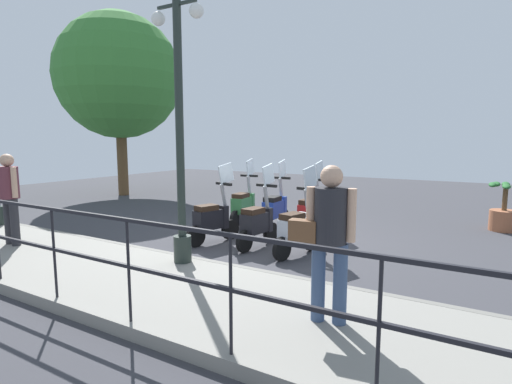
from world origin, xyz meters
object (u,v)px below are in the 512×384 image
Objects in this scene: pedestrian_with_bag at (328,232)px; potted_palm at (504,211)px; lamp_post_near at (180,142)px; scooter_near_1 at (258,222)px; scooter_far_2 at (244,204)px; scooter_near_0 at (297,228)px; scooter_far_0 at (311,212)px; scooter_far_1 at (275,208)px; tree_large at (119,77)px; pedestrian_distant at (9,192)px; scooter_near_2 at (213,219)px.

pedestrian_with_bag is 1.50× the size of potted_palm.
lamp_post_near is 2.64× the size of scooter_near_1.
scooter_far_2 is at bearing 16.64° from lamp_post_near.
lamp_post_near reaches higher than scooter_near_0.
scooter_far_0 is 1.00× the size of scooter_far_1.
lamp_post_near is 7.21m from potted_palm.
tree_large is 9.19m from scooter_far_0.
potted_palm is 4.26m from scooter_far_0.
pedestrian_with_bag is 5.81m from pedestrian_distant.
scooter_far_1 is (3.94, -3.13, -0.60)m from pedestrian_distant.
pedestrian_distant is 1.03× the size of scooter_far_0.
scooter_near_2 is at bearing 130.25° from potted_palm.
pedestrian_with_bag is at bearing -136.34° from scooter_near_0.
pedestrian_distant is at bearing 80.77° from pedestrian_with_bag.
scooter_far_0 and scooter_far_1 have the same top height.
potted_palm is 4.98m from scooter_far_1.
pedestrian_with_bag is 3.45m from scooter_near_1.
scooter_far_1 is (1.56, 1.25, 0.00)m from scooter_near_0.
potted_palm is at bearing 133.84° from pedestrian_distant.
tree_large reaches higher than scooter_far_2.
scooter_near_1 is 0.91m from scooter_near_2.
lamp_post_near is 3.51m from scooter_far_1.
pedestrian_distant is (0.04, 5.81, 0.00)m from pedestrian_with_bag.
scooter_near_0 is at bearing -132.07° from scooter_far_2.
pedestrian_with_bag is at bearing -110.06° from scooter_near_2.
scooter_near_0 and scooter_far_1 have the same top height.
tree_large reaches higher than scooter_near_0.
lamp_post_near reaches higher than potted_palm.
tree_large is 8.46m from scooter_far_1.
scooter_far_0 is (3.20, -0.75, -1.46)m from lamp_post_near.
lamp_post_near is at bearing -179.32° from scooter_far_1.
lamp_post_near is at bearing -142.64° from scooter_near_2.
scooter_near_1 and scooter_near_2 have the same top height.
pedestrian_with_bag is 1.03× the size of scooter_far_0.
scooter_far_0 is (4.00, 1.83, -0.60)m from pedestrian_with_bag.
pedestrian_with_bag is at bearing -151.29° from scooter_far_0.
pedestrian_with_bag reaches higher than scooter_near_2.
scooter_far_0 is at bearing -104.85° from tree_large.
pedestrian_with_bag is at bearing 165.59° from potted_palm.
pedestrian_distant is 1.03× the size of scooter_near_1.
scooter_far_0 is at bearing 138.09° from pedestrian_distant.
tree_large is 4.09× the size of scooter_near_1.
scooter_near_0 is 1.63m from scooter_far_0.
scooter_far_2 is (-2.37, 5.21, 0.04)m from potted_palm.
tree_large reaches higher than lamp_post_near.
scooter_near_1 is 1.00× the size of scooter_far_2.
pedestrian_with_bag reaches higher than scooter_far_2.
pedestrian_distant is at bearing 146.65° from scooter_far_2.
scooter_far_1 is (3.19, 0.10, -1.46)m from lamp_post_near.
scooter_near_2 is (-4.09, 4.83, 0.04)m from potted_palm.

